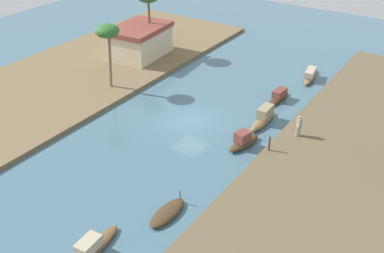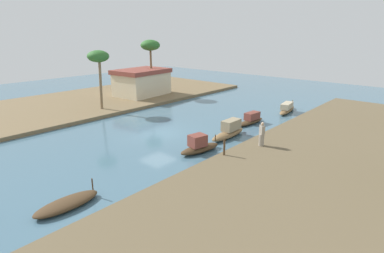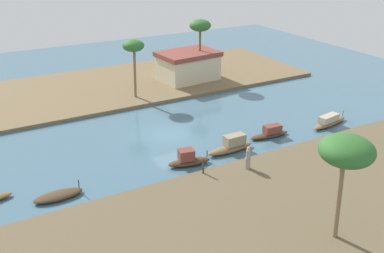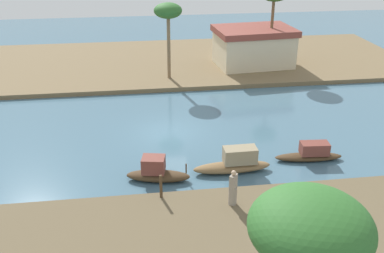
{
  "view_description": "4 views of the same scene",
  "coord_description": "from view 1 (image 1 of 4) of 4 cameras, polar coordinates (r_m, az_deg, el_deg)",
  "views": [
    {
      "loc": [
        -28.38,
        -18.87,
        19.3
      ],
      "look_at": [
        -1.81,
        -1.33,
        0.77
      ],
      "focal_mm": 43.36,
      "sensor_mm": 36.0,
      "label": 1
    },
    {
      "loc": [
        -16.46,
        -18.5,
        8.1
      ],
      "look_at": [
        1.33,
        -2.79,
        0.8
      ],
      "focal_mm": 28.5,
      "sensor_mm": 36.0,
      "label": 2
    },
    {
      "loc": [
        -14.85,
        -31.0,
        15.92
      ],
      "look_at": [
        1.53,
        -1.52,
        1.1
      ],
      "focal_mm": 40.57,
      "sensor_mm": 36.0,
      "label": 3
    },
    {
      "loc": [
        -1.91,
        -25.22,
        12.14
      ],
      "look_at": [
        1.43,
        -0.72,
        0.67
      ],
      "focal_mm": 41.54,
      "sensor_mm": 36.0,
      "label": 4
    }
  ],
  "objects": [
    {
      "name": "river_water",
      "position": [
        39.17,
        -0.17,
        0.68
      ],
      "size": [
        76.56,
        76.56,
        0.0
      ],
      "primitive_type": "plane",
      "color": "#476B7F",
      "rests_on": "ground"
    },
    {
      "name": "riverbank_left",
      "position": [
        34.45,
        21.06,
        -5.86
      ],
      "size": [
        46.76,
        15.28,
        0.35
      ],
      "primitive_type": "cube",
      "color": "brown",
      "rests_on": "ground"
    },
    {
      "name": "riverbank_right",
      "position": [
        48.08,
        -15.21,
        5.66
      ],
      "size": [
        46.76,
        15.28,
        0.35
      ],
      "primitive_type": "cube",
      "color": "brown",
      "rests_on": "ground"
    },
    {
      "name": "sampan_open_hull",
      "position": [
        48.21,
        14.36,
        6.17
      ],
      "size": [
        4.6,
        1.61,
        1.06
      ],
      "rotation": [
        0.0,
        0.0,
        0.17
      ],
      "color": "brown",
      "rests_on": "river_water"
    },
    {
      "name": "sampan_near_left_bank",
      "position": [
        27.35,
        -12.38,
        -14.46
      ],
      "size": [
        4.68,
        1.34,
        1.1
      ],
      "rotation": [
        0.0,
        0.0,
        0.08
      ],
      "color": "brown",
      "rests_on": "river_water"
    },
    {
      "name": "sampan_foreground",
      "position": [
        39.11,
        8.79,
        1.12
      ],
      "size": [
        4.16,
        1.03,
        1.39
      ],
      "rotation": [
        0.0,
        0.0,
        0.01
      ],
      "color": "brown",
      "rests_on": "river_water"
    },
    {
      "name": "sampan_with_red_awning",
      "position": [
        29.29,
        -3.07,
        -10.52
      ],
      "size": [
        3.23,
        1.24,
        1.01
      ],
      "rotation": [
        0.0,
        0.0,
        -0.0
      ],
      "color": "#47331E",
      "rests_on": "river_water"
    },
    {
      "name": "sampan_upstream_small",
      "position": [
        43.06,
        10.57,
        3.62
      ],
      "size": [
        3.82,
        1.17,
        1.06
      ],
      "rotation": [
        0.0,
        0.0,
        -0.08
      ],
      "color": "#47331E",
      "rests_on": "river_water"
    },
    {
      "name": "sampan_with_tall_canopy",
      "position": [
        35.75,
        6.35,
        -1.78
      ],
      "size": [
        3.41,
        1.61,
        1.33
      ],
      "rotation": [
        0.0,
        0.0,
        -0.2
      ],
      "color": "#47331E",
      "rests_on": "river_water"
    },
    {
      "name": "person_on_near_bank",
      "position": [
        37.04,
        12.98,
        -0.05
      ],
      "size": [
        0.53,
        0.53,
        1.75
      ],
      "rotation": [
        0.0,
        0.0,
        0.97
      ],
      "color": "gray",
      "rests_on": "riverbank_left"
    },
    {
      "name": "mooring_post",
      "position": [
        34.84,
        9.5,
        -2.06
      ],
      "size": [
        0.14,
        0.14,
        1.19
      ],
      "primitive_type": "cylinder",
      "color": "#4C3823",
      "rests_on": "riverbank_left"
    },
    {
      "name": "palm_tree_right_tall",
      "position": [
        43.11,
        -10.37,
        11.28
      ],
      "size": [
        2.2,
        2.2,
        6.1
      ],
      "color": "#7F6647",
      "rests_on": "riverbank_right"
    },
    {
      "name": "riverside_building",
      "position": [
        51.53,
        -6.41,
        10.44
      ],
      "size": [
        7.14,
        5.32,
        3.33
      ],
      "rotation": [
        0.0,
        0.0,
        0.09
      ],
      "color": "beige",
      "rests_on": "riverbank_right"
    }
  ]
}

